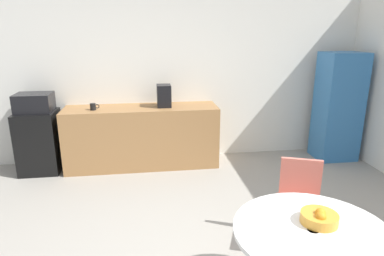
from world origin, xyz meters
name	(u,v)px	position (x,y,z in m)	size (l,w,h in m)	color
wall_back	(171,76)	(0.00, 3.00, 1.30)	(6.00, 0.10, 2.60)	white
counter_block	(142,137)	(-0.47, 2.65, 0.45)	(2.22, 0.60, 0.90)	#9E7042
mini_fridge	(40,142)	(-1.93, 2.65, 0.44)	(0.54, 0.54, 0.88)	black
microwave	(34,103)	(-1.93, 2.65, 1.01)	(0.48, 0.38, 0.26)	black
locker_cabinet	(338,107)	(2.55, 2.55, 0.83)	(0.60, 0.50, 1.66)	#3372B2
round_table	(311,249)	(0.65, -0.38, 0.59)	(1.05, 1.05, 0.73)	silver
chair_coral	(300,193)	(0.99, 0.49, 0.52)	(0.54, 0.54, 0.83)	silver
fruit_bowl	(319,218)	(0.73, -0.31, 0.77)	(0.25, 0.25, 0.11)	gold
mug_white	(93,107)	(-1.13, 2.57, 0.95)	(0.13, 0.08, 0.09)	black
coffee_maker	(164,96)	(-0.14, 2.65, 1.06)	(0.20, 0.24, 0.32)	black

